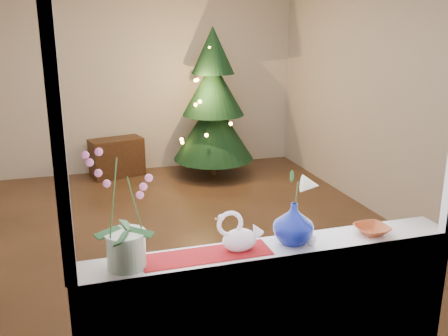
{
  "coord_description": "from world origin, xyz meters",
  "views": [
    {
      "loc": [
        -1.01,
        -4.72,
        2.13
      ],
      "look_at": [
        0.01,
        -1.4,
        1.1
      ],
      "focal_mm": 40.0,
      "sensor_mm": 36.0,
      "label": 1
    }
  ],
  "objects_px": {
    "swan": "(240,232)",
    "xmas_tree": "(213,103)",
    "amber_dish": "(372,230)",
    "side_table": "(117,157)",
    "orchid_pot": "(124,209)",
    "blue_vase": "(294,220)",
    "paperweight": "(311,239)"
  },
  "relations": [
    {
      "from": "paperweight",
      "to": "side_table",
      "type": "relative_size",
      "value": 0.09
    },
    {
      "from": "swan",
      "to": "paperweight",
      "type": "distance_m",
      "value": 0.42
    },
    {
      "from": "blue_vase",
      "to": "amber_dish",
      "type": "relative_size",
      "value": 1.63
    },
    {
      "from": "orchid_pot",
      "to": "blue_vase",
      "type": "relative_size",
      "value": 2.29
    },
    {
      "from": "xmas_tree",
      "to": "blue_vase",
      "type": "bearing_deg",
      "value": -99.94
    },
    {
      "from": "blue_vase",
      "to": "amber_dish",
      "type": "bearing_deg",
      "value": -2.42
    },
    {
      "from": "paperweight",
      "to": "xmas_tree",
      "type": "distance_m",
      "value": 4.37
    },
    {
      "from": "paperweight",
      "to": "side_table",
      "type": "height_order",
      "value": "paperweight"
    },
    {
      "from": "side_table",
      "to": "blue_vase",
      "type": "bearing_deg",
      "value": -96.89
    },
    {
      "from": "xmas_tree",
      "to": "orchid_pot",
      "type": "bearing_deg",
      "value": -111.44
    },
    {
      "from": "paperweight",
      "to": "side_table",
      "type": "xyz_separation_m",
      "value": [
        -0.67,
        4.66,
        -0.68
      ]
    },
    {
      "from": "swan",
      "to": "xmas_tree",
      "type": "bearing_deg",
      "value": 85.34
    },
    {
      "from": "xmas_tree",
      "to": "side_table",
      "type": "distance_m",
      "value": 1.57
    },
    {
      "from": "orchid_pot",
      "to": "xmas_tree",
      "type": "bearing_deg",
      "value": 68.56
    },
    {
      "from": "side_table",
      "to": "paperweight",
      "type": "bearing_deg",
      "value": -95.94
    },
    {
      "from": "orchid_pot",
      "to": "amber_dish",
      "type": "height_order",
      "value": "orchid_pot"
    },
    {
      "from": "swan",
      "to": "orchid_pot",
      "type": "bearing_deg",
      "value": -169.73
    },
    {
      "from": "orchid_pot",
      "to": "xmas_tree",
      "type": "distance_m",
      "value": 4.6
    },
    {
      "from": "blue_vase",
      "to": "side_table",
      "type": "bearing_deg",
      "value": 97.2
    },
    {
      "from": "amber_dish",
      "to": "side_table",
      "type": "xyz_separation_m",
      "value": [
        -1.08,
        4.63,
        -0.67
      ]
    },
    {
      "from": "paperweight",
      "to": "orchid_pot",
      "type": "bearing_deg",
      "value": 177.77
    },
    {
      "from": "paperweight",
      "to": "amber_dish",
      "type": "distance_m",
      "value": 0.42
    },
    {
      "from": "swan",
      "to": "amber_dish",
      "type": "relative_size",
      "value": 1.57
    },
    {
      "from": "swan",
      "to": "side_table",
      "type": "relative_size",
      "value": 0.37
    },
    {
      "from": "orchid_pot",
      "to": "side_table",
      "type": "distance_m",
      "value": 4.74
    },
    {
      "from": "paperweight",
      "to": "xmas_tree",
      "type": "height_order",
      "value": "xmas_tree"
    },
    {
      "from": "swan",
      "to": "xmas_tree",
      "type": "distance_m",
      "value": 4.4
    },
    {
      "from": "blue_vase",
      "to": "paperweight",
      "type": "xyz_separation_m",
      "value": [
        0.09,
        -0.05,
        -0.1
      ]
    },
    {
      "from": "swan",
      "to": "amber_dish",
      "type": "xyz_separation_m",
      "value": [
        0.82,
        -0.02,
        -0.09
      ]
    },
    {
      "from": "orchid_pot",
      "to": "blue_vase",
      "type": "bearing_deg",
      "value": 0.88
    },
    {
      "from": "orchid_pot",
      "to": "amber_dish",
      "type": "xyz_separation_m",
      "value": [
        1.43,
        -0.01,
        -0.29
      ]
    },
    {
      "from": "blue_vase",
      "to": "side_table",
      "type": "height_order",
      "value": "blue_vase"
    }
  ]
}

